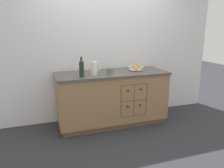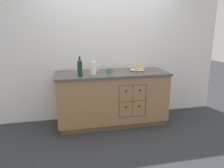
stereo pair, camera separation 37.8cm
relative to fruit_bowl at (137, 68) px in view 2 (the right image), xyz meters
name	(u,v)px [view 2 (the right image)]	position (x,y,z in m)	size (l,w,h in m)	color
ground_plane	(112,123)	(-0.48, -0.07, -0.97)	(14.00, 14.00, 0.00)	#2D3035
back_wall	(107,50)	(-0.48, 0.33, 0.30)	(4.40, 0.06, 2.55)	white
kitchen_island	(112,98)	(-0.48, -0.07, -0.50)	(1.92, 0.71, 0.93)	brown
fruit_bowl	(137,68)	(0.00, 0.00, 0.00)	(0.28, 0.28, 0.09)	silver
white_pitcher	(93,68)	(-0.82, -0.17, 0.07)	(0.17, 0.11, 0.21)	white
ceramic_mug	(109,71)	(-0.54, -0.10, 0.00)	(0.12, 0.08, 0.08)	#4C7A56
standing_wine_bottle	(80,67)	(-1.04, -0.25, 0.10)	(0.08, 0.08, 0.31)	#19381E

